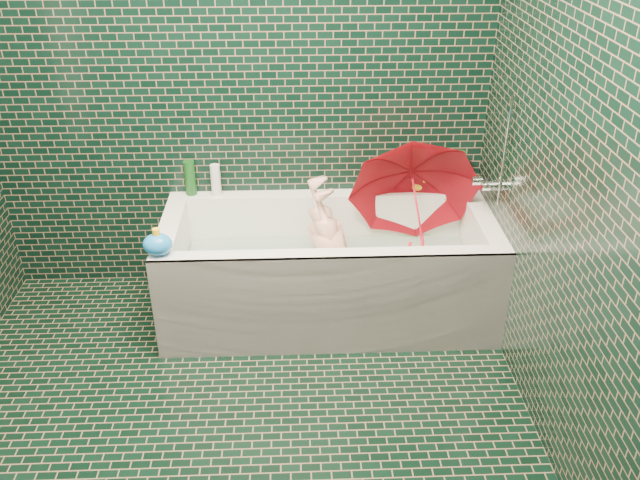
{
  "coord_description": "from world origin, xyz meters",
  "views": [
    {
      "loc": [
        0.28,
        -1.99,
        2.14
      ],
      "look_at": [
        0.4,
        0.82,
        0.55
      ],
      "focal_mm": 38.0,
      "sensor_mm": 36.0,
      "label": 1
    }
  ],
  "objects_px": {
    "bathtub": "(328,279)",
    "child": "(337,260)",
    "rubber_duck": "(419,184)",
    "umbrella": "(417,206)",
    "bath_toy": "(158,244)"
  },
  "relations": [
    {
      "from": "bathtub",
      "to": "child",
      "type": "relative_size",
      "value": 1.92
    },
    {
      "from": "rubber_duck",
      "to": "umbrella",
      "type": "bearing_deg",
      "value": -78.51
    },
    {
      "from": "rubber_duck",
      "to": "bath_toy",
      "type": "xyz_separation_m",
      "value": [
        -1.31,
        -0.64,
        0.02
      ]
    },
    {
      "from": "bath_toy",
      "to": "umbrella",
      "type": "bearing_deg",
      "value": 23.57
    },
    {
      "from": "bathtub",
      "to": "bath_toy",
      "type": "distance_m",
      "value": 0.94
    },
    {
      "from": "bathtub",
      "to": "bath_toy",
      "type": "xyz_separation_m",
      "value": [
        -0.8,
        -0.29,
        0.4
      ]
    },
    {
      "from": "child",
      "to": "rubber_duck",
      "type": "xyz_separation_m",
      "value": [
        0.46,
        0.32,
        0.28
      ]
    },
    {
      "from": "bathtub",
      "to": "rubber_duck",
      "type": "xyz_separation_m",
      "value": [
        0.51,
        0.35,
        0.38
      ]
    },
    {
      "from": "child",
      "to": "umbrella",
      "type": "height_order",
      "value": "umbrella"
    },
    {
      "from": "bath_toy",
      "to": "child",
      "type": "bearing_deg",
      "value": 27.98
    },
    {
      "from": "bathtub",
      "to": "bath_toy",
      "type": "bearing_deg",
      "value": -160.16
    },
    {
      "from": "bathtub",
      "to": "rubber_duck",
      "type": "height_order",
      "value": "rubber_duck"
    },
    {
      "from": "umbrella",
      "to": "bathtub",
      "type": "bearing_deg",
      "value": -159.33
    },
    {
      "from": "bathtub",
      "to": "rubber_duck",
      "type": "bearing_deg",
      "value": 34.37
    },
    {
      "from": "bathtub",
      "to": "child",
      "type": "xyz_separation_m",
      "value": [
        0.05,
        0.03,
        0.1
      ]
    }
  ]
}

